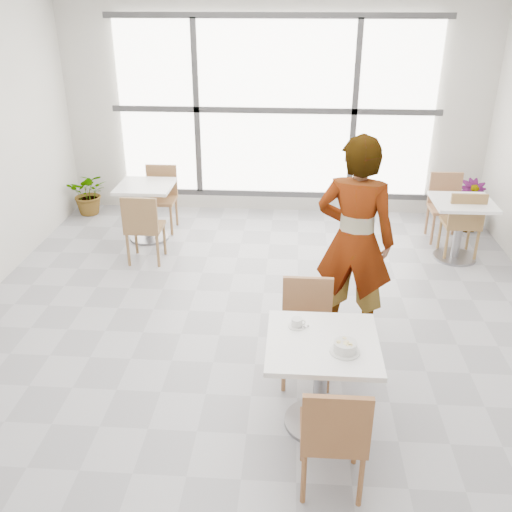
# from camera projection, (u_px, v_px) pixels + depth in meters

# --- Properties ---
(floor) EXTENTS (7.00, 7.00, 0.00)m
(floor) POSITION_uv_depth(u_px,v_px,m) (258.00, 337.00, 5.41)
(floor) COLOR #9E9EA5
(floor) RESTS_ON ground
(wall_back) EXTENTS (6.00, 0.00, 6.00)m
(wall_back) POSITION_uv_depth(u_px,v_px,m) (275.00, 109.00, 7.93)
(wall_back) COLOR silver
(wall_back) RESTS_ON ground
(window) EXTENTS (4.60, 0.07, 2.52)m
(window) POSITION_uv_depth(u_px,v_px,m) (275.00, 110.00, 7.87)
(window) COLOR white
(window) RESTS_ON ground
(main_table) EXTENTS (0.80, 0.80, 0.75)m
(main_table) POSITION_uv_depth(u_px,v_px,m) (321.00, 367.00, 4.11)
(main_table) COLOR white
(main_table) RESTS_ON ground
(chair_near) EXTENTS (0.42, 0.42, 0.87)m
(chair_near) POSITION_uv_depth(u_px,v_px,m) (334.00, 433.00, 3.53)
(chair_near) COLOR #925C35
(chair_near) RESTS_ON ground
(chair_far) EXTENTS (0.42, 0.42, 0.87)m
(chair_far) POSITION_uv_depth(u_px,v_px,m) (307.00, 323.00, 4.70)
(chair_far) COLOR #92613D
(chair_far) RESTS_ON ground
(oatmeal_bowl) EXTENTS (0.21, 0.21, 0.09)m
(oatmeal_bowl) POSITION_uv_depth(u_px,v_px,m) (345.00, 347.00, 3.87)
(oatmeal_bowl) COLOR silver
(oatmeal_bowl) RESTS_ON main_table
(coffee_cup) EXTENTS (0.16, 0.13, 0.07)m
(coffee_cup) POSITION_uv_depth(u_px,v_px,m) (297.00, 323.00, 4.17)
(coffee_cup) COLOR silver
(coffee_cup) RESTS_ON main_table
(person) EXTENTS (0.81, 0.64, 1.95)m
(person) POSITION_uv_depth(u_px,v_px,m) (355.00, 241.00, 5.06)
(person) COLOR black
(person) RESTS_ON ground
(bg_table_left) EXTENTS (0.70, 0.70, 0.75)m
(bg_table_left) POSITION_uv_depth(u_px,v_px,m) (147.00, 204.00, 7.36)
(bg_table_left) COLOR white
(bg_table_left) RESTS_ON ground
(bg_table_right) EXTENTS (0.70, 0.70, 0.75)m
(bg_table_right) POSITION_uv_depth(u_px,v_px,m) (460.00, 221.00, 6.80)
(bg_table_right) COLOR white
(bg_table_right) RESTS_ON ground
(bg_chair_left_near) EXTENTS (0.42, 0.42, 0.87)m
(bg_chair_left_near) POSITION_uv_depth(u_px,v_px,m) (143.00, 225.00, 6.67)
(bg_chair_left_near) COLOR olive
(bg_chair_left_near) RESTS_ON ground
(bg_chair_left_far) EXTENTS (0.42, 0.42, 0.87)m
(bg_chair_left_far) POSITION_uv_depth(u_px,v_px,m) (161.00, 193.00, 7.70)
(bg_chair_left_far) COLOR olive
(bg_chair_left_far) RESTS_ON ground
(bg_chair_right_near) EXTENTS (0.42, 0.42, 0.87)m
(bg_chair_right_near) POSITION_uv_depth(u_px,v_px,m) (463.00, 220.00, 6.80)
(bg_chair_right_near) COLOR olive
(bg_chair_right_near) RESTS_ON ground
(bg_chair_right_far) EXTENTS (0.42, 0.42, 0.87)m
(bg_chair_right_far) POSITION_uv_depth(u_px,v_px,m) (445.00, 202.00, 7.39)
(bg_chair_right_far) COLOR #A06F4B
(bg_chair_right_far) RESTS_ON ground
(plant_left) EXTENTS (0.64, 0.57, 0.64)m
(plant_left) POSITION_uv_depth(u_px,v_px,m) (89.00, 193.00, 8.27)
(plant_left) COLOR #4F893B
(plant_left) RESTS_ON ground
(plant_right) EXTENTS (0.40, 0.40, 0.70)m
(plant_right) POSITION_uv_depth(u_px,v_px,m) (469.00, 205.00, 7.71)
(plant_right) COLOR #567C38
(plant_right) RESTS_ON ground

